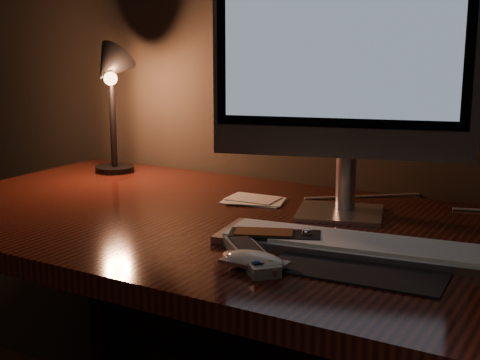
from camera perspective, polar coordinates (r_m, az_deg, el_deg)
The scene contains 10 objects.
desk at distance 1.40m, azimuth 4.21°, elevation -8.36°, with size 1.60×0.75×0.75m.
monitor at distance 1.34m, azimuth 8.85°, elevation 10.54°, with size 0.51×0.20×0.55m.
keyboard at distance 1.18m, azimuth 9.67°, elevation -5.42°, with size 0.48×0.14×0.02m, color silver.
mousepad at distance 1.12m, azimuth 10.70°, elevation -6.84°, with size 0.27×0.22×0.00m, color black.
mouse at distance 1.07m, azimuth 1.25°, elevation -7.09°, with size 0.10×0.05×0.02m, color white.
media_remote at distance 1.19m, azimuth 2.98°, elevation -4.93°, with size 0.17×0.12×0.03m.
tv_remote at distance 1.10m, azimuth 0.90°, elevation -6.42°, with size 0.16×0.16×0.02m.
papers at distance 1.49m, azimuth 1.18°, elevation -1.73°, with size 0.13×0.09×0.01m, color white.
desk_lamp at distance 1.77m, azimuth -11.00°, elevation 7.95°, with size 0.16×0.18×0.35m.
cable at distance 1.52m, azimuth 17.21°, elevation -2.05°, with size 0.01×0.01×0.63m, color white.
Camera 1 is at (0.57, 0.75, 1.11)m, focal length 50.00 mm.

